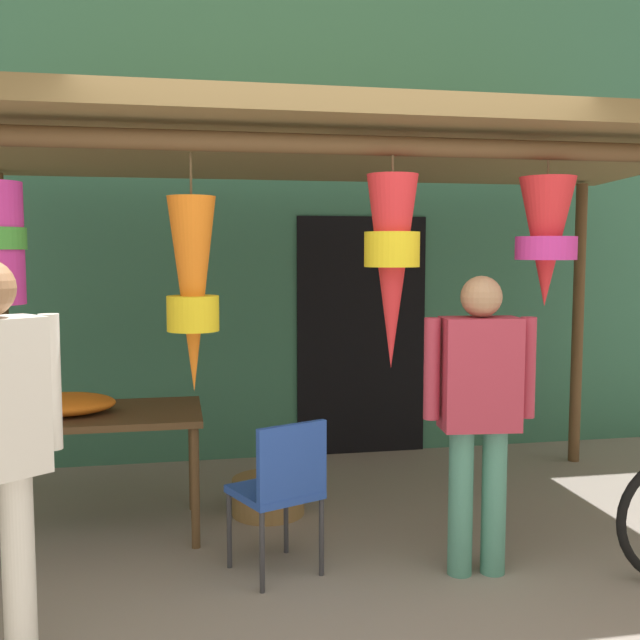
% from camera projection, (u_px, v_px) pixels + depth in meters
% --- Properties ---
extents(ground_plane, '(30.00, 30.00, 0.00)m').
position_uv_depth(ground_plane, '(343.00, 592.00, 3.77)').
color(ground_plane, gray).
extents(shop_facade, '(12.87, 0.29, 4.23)m').
position_uv_depth(shop_facade, '(273.00, 202.00, 6.17)').
color(shop_facade, '#387056').
rests_on(shop_facade, ground_plane).
extents(market_stall_canopy, '(4.87, 2.28, 2.48)m').
position_uv_depth(market_stall_canopy, '(354.00, 175.00, 4.47)').
color(market_stall_canopy, brown).
rests_on(market_stall_canopy, ground_plane).
extents(display_table, '(1.48, 0.76, 0.75)m').
position_uv_depth(display_table, '(76.00, 425.00, 4.46)').
color(display_table, brown).
rests_on(display_table, ground_plane).
extents(flower_heap_on_table, '(0.61, 0.43, 0.12)m').
position_uv_depth(flower_heap_on_table, '(65.00, 404.00, 4.39)').
color(flower_heap_on_table, orange).
rests_on(flower_heap_on_table, display_table).
extents(folding_chair, '(0.52, 0.52, 0.84)m').
position_uv_depth(folding_chair, '(282.00, 484.00, 3.90)').
color(folding_chair, '#2347A8').
rests_on(folding_chair, ground_plane).
extents(wicker_basket_by_table, '(0.47, 0.47, 0.23)m').
position_uv_depth(wicker_basket_by_table, '(268.00, 496.00, 4.88)').
color(wicker_basket_by_table, olive).
rests_on(wicker_basket_by_table, ground_plane).
extents(vendor_in_orange, '(0.59, 0.26, 1.59)m').
position_uv_depth(vendor_in_orange, '(479.00, 401.00, 3.90)').
color(vendor_in_orange, '#4C8E7A').
rests_on(vendor_in_orange, ground_plane).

